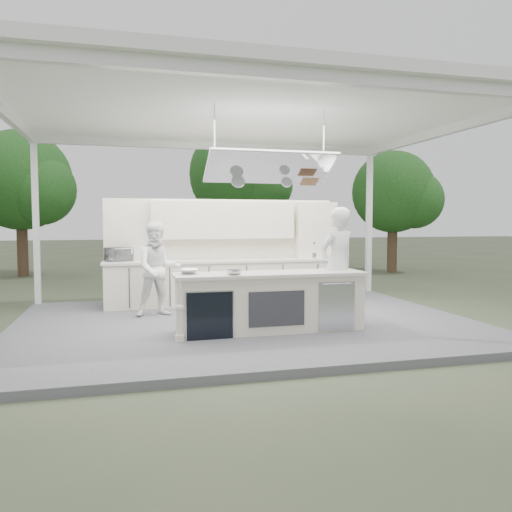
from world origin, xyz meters
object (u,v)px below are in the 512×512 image
object	(u,v)px
sous_chef	(158,269)
back_counter	(225,282)
demo_island	(269,302)
head_chef	(337,266)

from	to	relation	value
sous_chef	back_counter	bearing A→B (deg)	28.13
demo_island	sous_chef	size ratio (longest dim) A/B	1.76
demo_island	back_counter	world-z (taller)	same
demo_island	back_counter	distance (m)	2.82
head_chef	sous_chef	bearing A→B (deg)	-49.86
back_counter	head_chef	world-z (taller)	head_chef
demo_island	back_counter	xyz separation A→B (m)	(-0.18, 2.81, 0.00)
demo_island	sous_chef	xyz separation A→B (m)	(-1.65, 1.78, 0.41)
back_counter	sous_chef	bearing A→B (deg)	-144.99
back_counter	demo_island	bearing A→B (deg)	-86.37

